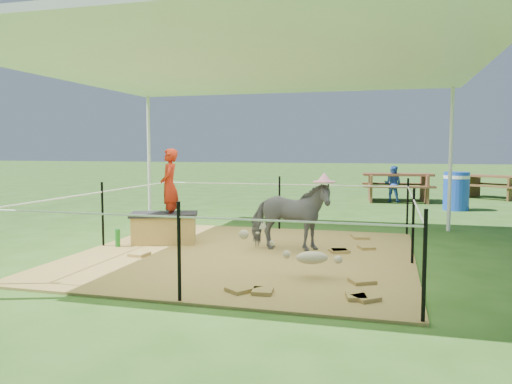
% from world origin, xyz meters
% --- Properties ---
extents(ground, '(90.00, 90.00, 0.00)m').
position_xyz_m(ground, '(0.00, 0.00, 0.00)').
color(ground, '#2D5919').
rests_on(ground, ground).
extents(hay_patch, '(4.60, 4.60, 0.03)m').
position_xyz_m(hay_patch, '(0.00, 0.00, 0.01)').
color(hay_patch, brown).
rests_on(hay_patch, ground).
extents(canopy_tent, '(6.30, 6.30, 2.90)m').
position_xyz_m(canopy_tent, '(0.00, 0.00, 2.69)').
color(canopy_tent, silver).
rests_on(canopy_tent, ground).
extents(rope_fence, '(4.54, 4.54, 1.00)m').
position_xyz_m(rope_fence, '(0.00, -0.00, 0.64)').
color(rope_fence, black).
rests_on(rope_fence, ground).
extents(straw_bale, '(1.06, 0.77, 0.42)m').
position_xyz_m(straw_bale, '(-1.44, 0.43, 0.24)').
color(straw_bale, '#A4873B').
rests_on(straw_bale, hay_patch).
extents(dark_cloth, '(1.14, 0.84, 0.05)m').
position_xyz_m(dark_cloth, '(-1.44, 0.43, 0.48)').
color(dark_cloth, black).
rests_on(dark_cloth, straw_bale).
extents(woman, '(0.40, 0.49, 1.15)m').
position_xyz_m(woman, '(-1.34, 0.43, 1.03)').
color(woman, red).
rests_on(woman, straw_bale).
extents(green_bottle, '(0.09, 0.09, 0.27)m').
position_xyz_m(green_bottle, '(-1.99, -0.02, 0.16)').
color(green_bottle, '#1A7621').
rests_on(green_bottle, hay_patch).
extents(pony, '(1.21, 0.61, 1.00)m').
position_xyz_m(pony, '(0.57, 0.38, 0.53)').
color(pony, '#535459').
rests_on(pony, hay_patch).
extents(pink_hat, '(0.31, 0.31, 0.14)m').
position_xyz_m(pink_hat, '(0.57, 0.38, 1.10)').
color(pink_hat, pink).
rests_on(pink_hat, pony).
extents(foal, '(1.06, 0.79, 0.53)m').
position_xyz_m(foal, '(1.11, -1.06, 0.29)').
color(foal, '#C9B393').
rests_on(foal, hay_patch).
extents(trash_barrel, '(0.69, 0.69, 0.94)m').
position_xyz_m(trash_barrel, '(3.52, 6.34, 0.47)').
color(trash_barrel, blue).
rests_on(trash_barrel, ground).
extents(picnic_table_near, '(2.03, 1.55, 0.80)m').
position_xyz_m(picnic_table_near, '(2.15, 8.08, 0.40)').
color(picnic_table_near, brown).
rests_on(picnic_table_near, ground).
extents(picnic_table_far, '(2.07, 1.93, 0.70)m').
position_xyz_m(picnic_table_far, '(4.95, 9.69, 0.35)').
color(picnic_table_far, brown).
rests_on(picnic_table_far, ground).
extents(distant_person, '(0.58, 0.50, 1.02)m').
position_xyz_m(distant_person, '(2.03, 7.87, 0.51)').
color(distant_person, blue).
rests_on(distant_person, ground).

